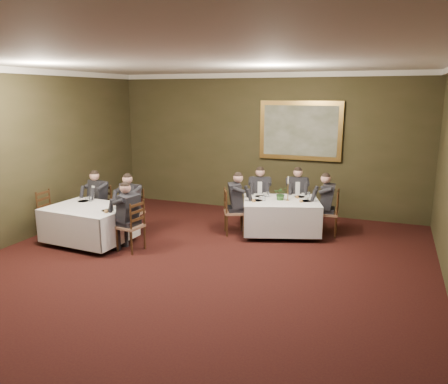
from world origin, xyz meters
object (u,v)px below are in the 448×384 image
Objects in this scene: diner_main_endright at (328,212)px; chair_sec_backleft at (101,217)px; diner_main_backleft at (260,202)px; chair_main_endleft at (234,221)px; chair_main_backright at (296,212)px; centerpiece at (281,193)px; table_second at (89,222)px; diner_sec_endright at (130,225)px; chair_sec_endleft at (52,223)px; candlestick at (288,191)px; diner_sec_backleft at (100,207)px; diner_main_backright at (297,202)px; chair_main_endright at (328,222)px; chair_main_backleft at (259,211)px; diner_sec_backright at (132,212)px; chair_sec_backright at (132,222)px; painting at (300,131)px; diner_main_endleft at (234,211)px; chair_sec_endright at (131,236)px; table_main at (281,214)px.

diner_main_endright is 1.35× the size of chair_sec_backleft.
diner_main_backleft is 1.35× the size of chair_main_endleft.
chair_main_backright is at bearing 111.49° from chair_main_endleft.
table_second is at bearing -150.34° from centerpiece.
diner_sec_endright reaches higher than chair_sec_endleft.
candlestick is (4.01, 1.14, 0.68)m from chair_sec_backleft.
diner_main_endright is 5.04m from chair_sec_backleft.
diner_sec_backleft is (-3.21, -1.76, 0.00)m from diner_main_backleft.
diner_main_backright is 3.95m from diner_sec_endright.
centerpiece is (-0.16, -0.92, 0.64)m from chair_main_backright.
chair_sec_endleft is 5.09m from candlestick.
chair_main_backright is at bearing -33.54° from diner_sec_endright.
diner_main_endright is (-0.01, -0.00, 0.23)m from chair_main_endright.
diner_sec_backright reaches higher than chair_main_backleft.
centerpiece is at bearing -150.86° from chair_sec_backright.
diner_main_backleft is at bearing 3.30° from chair_main_backright.
painting is at bearing 29.21° from diner_main_endright.
diner_main_endright is 2.50× the size of candlestick.
diner_main_endleft is 1.35× the size of chair_sec_backright.
chair_main_backleft is at bearing 42.95° from table_second.
chair_sec_endright is 0.23m from diner_sec_endright.
diner_sec_backright is at bearing -159.02° from candlestick.
diner_main_endleft and diner_main_endright have the same top height.
diner_main_endleft is 1.00× the size of diner_main_endright.
chair_sec_endright is at bearing 162.07° from chair_sec_backleft.
diner_sec_endright is at bearing 84.99° from chair_sec_endleft.
diner_main_backright is 3.78m from diner_sec_backright.
table_main is 1.92× the size of chair_sec_backleft.
chair_main_backleft is 0.74× the size of diner_sec_endright.
diner_main_backright and diner_main_endleft have the same top height.
chair_main_backleft is 1.86× the size of candlestick.
diner_sec_endright is (0.53, -0.86, 0.00)m from diner_sec_backright.
diner_main_backright and diner_sec_backleft have the same top height.
diner_sec_endright reaches higher than chair_main_backleft.
diner_main_endleft reaches higher than table_second.
diner_main_backleft is 1.00m from centerpiece.
chair_main_backright is at bearing -137.73° from chair_sec_backleft.
diner_main_backleft reaches higher than chair_main_backright.
diner_sec_backright is 1.01m from diner_sec_endright.
painting reaches higher than chair_sec_backleft.
chair_main_endright is 5.05m from chair_sec_backleft.
diner_main_backleft is at bearing 2.53° from diner_main_backright.
diner_main_backleft is 1.35× the size of chair_main_endright.
table_main is at bearing -150.83° from diner_sec_backright.
chair_sec_backleft reaches higher than table_main.
diner_sec_endright reaches higher than candlestick.
chair_main_endleft is at bearing 32.26° from chair_main_backright.
diner_sec_backright is at bearing 106.38° from diner_main_endright.
diner_main_endright reaches higher than chair_main_endleft.
chair_main_endleft is at bearing -114.83° from painting.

